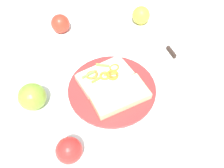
{
  "coord_description": "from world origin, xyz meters",
  "views": [
    {
      "loc": [
        0.35,
        0.31,
        0.63
      ],
      "look_at": [
        0.0,
        0.0,
        0.03
      ],
      "focal_mm": 39.01,
      "sensor_mm": 36.0,
      "label": 1
    }
  ],
  "objects": [
    {
      "name": "sandwich",
      "position": [
        -0.01,
        -0.04,
        0.03
      ],
      "size": [
        0.19,
        0.14,
        0.05
      ],
      "rotation": [
        0.0,
        0.0,
        2.84
      ],
      "color": "beige",
      "rests_on": "plate"
    },
    {
      "name": "apple_3",
      "position": [
        -0.33,
        -0.14,
        0.04
      ],
      "size": [
        0.09,
        0.09,
        0.07
      ],
      "primitive_type": "sphere",
      "rotation": [
        0.0,
        0.0,
        1.36
      ],
      "color": "gold",
      "rests_on": "ground_plane"
    },
    {
      "name": "knife",
      "position": [
        -0.27,
        0.04,
        0.01
      ],
      "size": [
        0.06,
        0.11,
        0.02
      ],
      "rotation": [
        0.0,
        0.0,
        4.24
      ],
      "color": "silver",
      "rests_on": "ground_plane"
    },
    {
      "name": "ground_plane",
      "position": [
        0.0,
        0.0,
        0.0
      ],
      "size": [
        2.0,
        2.0,
        0.0
      ],
      "primitive_type": "plane",
      "color": "white",
      "rests_on": "ground"
    },
    {
      "name": "apple_1",
      "position": [
        0.2,
        -0.14,
        0.04
      ],
      "size": [
        0.12,
        0.12,
        0.08
      ],
      "primitive_type": "sphere",
      "rotation": [
        0.0,
        0.0,
        0.7
      ],
      "color": "#7AA731",
      "rests_on": "ground_plane"
    },
    {
      "name": "apple_2",
      "position": [
        -0.09,
        -0.34,
        0.04
      ],
      "size": [
        0.1,
        0.1,
        0.07
      ],
      "primitive_type": "sphere",
      "rotation": [
        0.0,
        0.0,
        3.83
      ],
      "color": "red",
      "rests_on": "ground_plane"
    },
    {
      "name": "plate",
      "position": [
        0.0,
        0.0,
        0.01
      ],
      "size": [
        0.28,
        0.28,
        0.01
      ],
      "primitive_type": "cylinder",
      "color": "#B22E2E",
      "rests_on": "ground_plane"
    },
    {
      "name": "bread_slice_side",
      "position": [
        0.01,
        0.04,
        0.02
      ],
      "size": [
        0.2,
        0.15,
        0.02
      ],
      "primitive_type": "cube",
      "rotation": [
        0.0,
        0.0,
        2.76
      ],
      "color": "#D4C08A",
      "rests_on": "plate"
    },
    {
      "name": "apple_0",
      "position": [
        0.24,
        0.06,
        0.04
      ],
      "size": [
        0.09,
        0.09,
        0.07
      ],
      "primitive_type": "sphere",
      "rotation": [
        0.0,
        0.0,
        0.43
      ],
      "color": "red",
      "rests_on": "ground_plane"
    }
  ]
}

